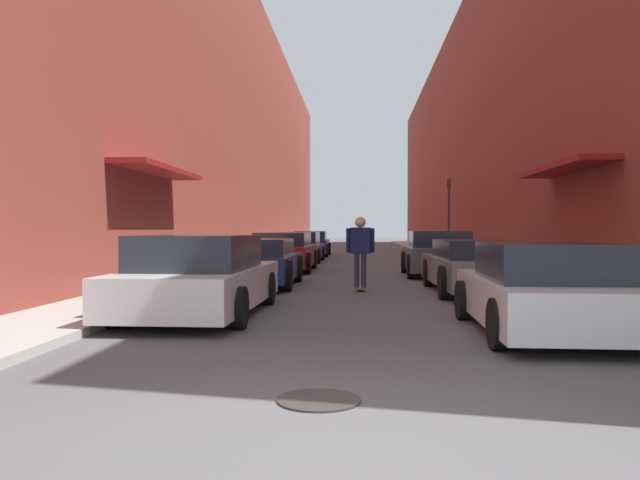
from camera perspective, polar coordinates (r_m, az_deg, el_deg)
The scene contains 16 objects.
ground at distance 30.07m, azimuth 3.52°, elevation -1.73°, with size 143.59×143.59×0.00m, color #515154.
curb_strip_left at distance 36.87m, azimuth -3.46°, elevation -1.13°, with size 1.80×65.27×0.12m.
curb_strip_right at distance 36.86m, azimuth 10.52°, elevation -1.15°, with size 1.80×65.27×0.12m.
building_row_left at distance 37.72m, azimuth -7.90°, elevation 9.51°, with size 4.90×65.27×14.03m.
building_row_right at distance 37.66m, azimuth 14.99°, elevation 8.95°, with size 4.90×65.27×13.32m.
parked_car_left_0 at distance 10.50m, azimuth -10.88°, elevation -3.36°, with size 2.02×4.71×1.33m.
parked_car_left_1 at distance 15.68m, azimuth -5.76°, elevation -2.07°, with size 1.99×4.17×1.18m.
parked_car_left_2 at distance 21.22m, azimuth -3.34°, elevation -1.12°, with size 2.04×4.51×1.31m.
parked_car_left_3 at distance 27.28m, azimuth -1.90°, elevation -0.70°, with size 2.02×4.74×1.31m.
parked_car_left_4 at distance 33.06m, azimuth -0.83°, elevation -0.36°, with size 1.95×4.41×1.32m.
parked_car_right_0 at distance 9.01m, azimuth 19.75°, elevation -4.35°, with size 1.91×4.06×1.24m.
parked_car_right_1 at distance 14.41m, azimuth 13.83°, elevation -2.35°, with size 1.88×4.74×1.19m.
parked_car_right_2 at distance 19.39m, azimuth 10.78°, elevation -1.27°, with size 2.08×3.99×1.37m.
skateboarder at distance 14.47m, azimuth 3.71°, elevation -0.47°, with size 0.66×0.78×1.72m.
manhole_cover at distance 5.33m, azimuth -0.11°, elevation -14.43°, with size 0.70×0.70×0.02m.
traffic_light at distance 29.74m, azimuth 11.69°, elevation 2.79°, with size 0.16×0.22×3.66m.
Camera 1 is at (0.03, -3.93, 1.43)m, focal length 35.00 mm.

